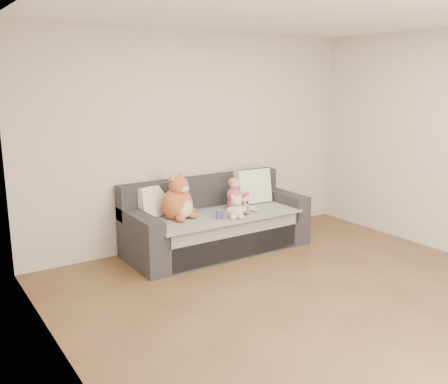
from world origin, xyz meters
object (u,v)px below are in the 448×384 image
Objects in this scene: teddy_bear at (236,209)px; sofa at (215,224)px; plush_cat at (178,201)px; toddler at (236,196)px; sippy_cup at (219,213)px.

sofa is at bearing 114.55° from teddy_bear.
sofa is at bearing -13.93° from plush_cat.
teddy_bear is at bearing -137.53° from toddler.
sofa is at bearing 65.66° from sippy_cup.
sofa reaches higher than teddy_bear.
toddler is at bearing 30.03° from sippy_cup.
toddler is 0.42m from teddy_bear.
sippy_cup is at bearing -114.34° from sofa.
plush_cat is 0.66m from teddy_bear.
toddler reaches higher than sippy_cup.
sofa is 0.43m from toddler.
sofa is 7.64× the size of teddy_bear.
teddy_bear is at bearing -85.41° from sofa.
toddler is at bearing 75.81° from teddy_bear.
teddy_bear is 0.20m from sippy_cup.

